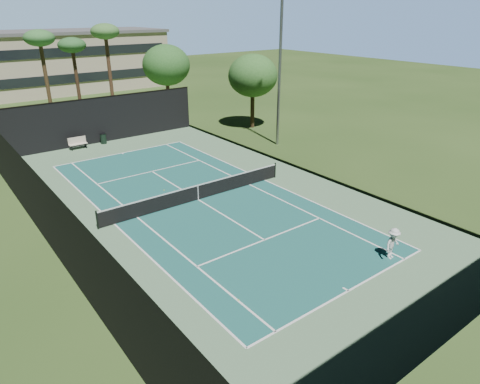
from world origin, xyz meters
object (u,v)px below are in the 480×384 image
at_px(tennis_ball_d, 116,200).
at_px(trash_bin, 103,138).
at_px(tennis_ball_c, 164,190).
at_px(tennis_ball_a, 238,300).
at_px(tennis_ball_b, 153,200).
at_px(tennis_net, 198,192).
at_px(player, 393,244).
at_px(park_bench, 78,143).

xyz_separation_m(tennis_ball_d, trash_bin, (4.01, 12.45, 0.44)).
bearing_deg(trash_bin, tennis_ball_c, -93.86).
bearing_deg(tennis_ball_c, tennis_ball_a, -104.20).
height_order(tennis_ball_b, trash_bin, trash_bin).
relative_size(tennis_net, tennis_ball_c, 175.07).
distance_m(player, park_bench, 27.39).
relative_size(tennis_ball_b, tennis_ball_d, 0.81).
bearing_deg(trash_bin, tennis_ball_b, -98.80).
distance_m(tennis_ball_a, tennis_ball_c, 12.58).
height_order(tennis_ball_a, tennis_ball_d, tennis_ball_d).
xyz_separation_m(tennis_ball_d, park_bench, (1.69, 12.25, 0.51)).
height_order(tennis_net, tennis_ball_d, tennis_net).
relative_size(tennis_ball_a, trash_bin, 0.07).
xyz_separation_m(tennis_net, tennis_ball_c, (-1.01, 2.63, -0.52)).
relative_size(tennis_net, player, 8.17).
bearing_deg(tennis_net, tennis_ball_b, 144.29).
relative_size(tennis_net, tennis_ball_d, 176.62).
bearing_deg(park_bench, tennis_net, -80.87).
height_order(tennis_ball_c, park_bench, park_bench).
xyz_separation_m(tennis_net, tennis_ball_b, (-2.28, 1.64, -0.53)).
bearing_deg(tennis_ball_d, tennis_ball_a, -89.74).
xyz_separation_m(player, tennis_ball_a, (-7.81, 1.82, -0.75)).
height_order(tennis_net, tennis_ball_b, tennis_net).
relative_size(tennis_ball_b, park_bench, 0.04).
distance_m(tennis_ball_b, park_bench, 13.67).
distance_m(tennis_net, tennis_ball_a, 10.42).
relative_size(tennis_ball_c, park_bench, 0.05).
relative_size(player, tennis_ball_d, 21.62).
distance_m(player, tennis_ball_d, 16.46).
relative_size(tennis_ball_d, park_bench, 0.05).
bearing_deg(tennis_ball_b, tennis_net, -35.71).
relative_size(player, park_bench, 1.05).
height_order(tennis_ball_a, park_bench, park_bench).
bearing_deg(player, tennis_ball_d, 112.03).
bearing_deg(tennis_net, tennis_ball_a, -113.17).
bearing_deg(trash_bin, tennis_net, -89.48).
xyz_separation_m(tennis_net, player, (3.71, -11.39, 0.23)).
xyz_separation_m(tennis_net, tennis_ball_d, (-4.15, 3.05, -0.52)).
height_order(tennis_ball_a, trash_bin, trash_bin).
bearing_deg(tennis_net, tennis_ball_c, 110.97).
distance_m(tennis_net, park_bench, 15.50).
distance_m(tennis_ball_c, trash_bin, 12.91).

